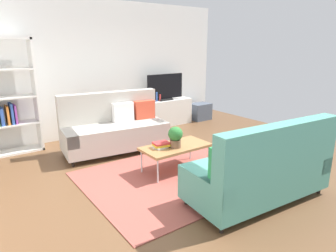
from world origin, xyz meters
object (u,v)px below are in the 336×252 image
(couch_beige, at_px, (115,128))
(coffee_table, at_px, (176,147))
(table_book_0, at_px, (161,147))
(storage_trunk, at_px, (200,112))
(tv_console, at_px, (165,113))
(potted_plant, at_px, (175,136))
(vase_1, at_px, (149,99))
(couch_green, at_px, (261,170))
(bookshelf, at_px, (2,102))
(bottle_0, at_px, (157,97))
(bottle_1, at_px, (160,98))
(tv, at_px, (165,88))
(vase_0, at_px, (144,99))

(couch_beige, height_order, coffee_table, couch_beige)
(table_book_0, bearing_deg, couch_beige, 95.63)
(storage_trunk, bearing_deg, tv_console, 174.81)
(potted_plant, xyz_separation_m, vase_1, (1.11, 2.51, 0.11))
(couch_beige, distance_m, tv_console, 2.09)
(couch_green, height_order, potted_plant, couch_green)
(coffee_table, distance_m, bookshelf, 3.24)
(couch_beige, relative_size, bottle_0, 8.70)
(potted_plant, bearing_deg, bookshelf, 129.10)
(couch_beige, relative_size, couch_green, 1.01)
(couch_beige, xyz_separation_m, vase_1, (1.43, 1.03, 0.26))
(coffee_table, xyz_separation_m, table_book_0, (-0.24, 0.06, 0.04))
(tv_console, relative_size, bottle_1, 8.64)
(tv_console, relative_size, bookshelf, 0.67)
(potted_plant, height_order, bottle_1, bottle_1)
(coffee_table, xyz_separation_m, bottle_0, (1.20, 2.36, 0.36))
(couch_green, height_order, tv_console, couch_green)
(couch_beige, bearing_deg, tv, -145.55)
(vase_0, bearing_deg, tv_console, -4.93)
(couch_green, distance_m, potted_plant, 1.41)
(coffee_table, bearing_deg, couch_green, -78.81)
(bottle_0, bearing_deg, table_book_0, -122.09)
(vase_1, bearing_deg, coffee_table, -113.25)
(vase_1, bearing_deg, bookshelf, -179.45)
(tv_console, xyz_separation_m, bookshelf, (-3.54, 0.02, 0.66))
(couch_beige, relative_size, tv_console, 1.42)
(potted_plant, distance_m, vase_1, 2.74)
(potted_plant, bearing_deg, couch_green, -76.25)
(tv, bearing_deg, bookshelf, 179.35)
(coffee_table, bearing_deg, tv_console, 58.49)
(storage_trunk, xyz_separation_m, vase_0, (-1.68, 0.15, 0.49))
(bottle_0, bearing_deg, couch_green, -103.72)
(tv_console, relative_size, vase_1, 9.90)
(tv_console, xyz_separation_m, bottle_1, (-0.17, -0.04, 0.40))
(bookshelf, distance_m, bottle_0, 3.28)
(vase_1, bearing_deg, table_book_0, -118.39)
(tv_console, height_order, bottle_0, bottle_0)
(couch_beige, bearing_deg, storage_trunk, -156.41)
(storage_trunk, height_order, vase_0, vase_0)
(tv, height_order, potted_plant, tv)
(couch_beige, distance_m, vase_0, 1.65)
(storage_trunk, bearing_deg, bottle_0, 177.49)
(couch_beige, relative_size, coffee_table, 1.81)
(coffee_table, relative_size, tv_console, 0.79)
(couch_green, distance_m, tv, 4.01)
(tv, xyz_separation_m, bottle_0, (-0.27, -0.02, -0.20))
(table_book_0, height_order, vase_0, vase_0)
(storage_trunk, bearing_deg, potted_plant, -138.04)
(vase_1, bearing_deg, tv, -9.49)
(coffee_table, relative_size, potted_plant, 3.29)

